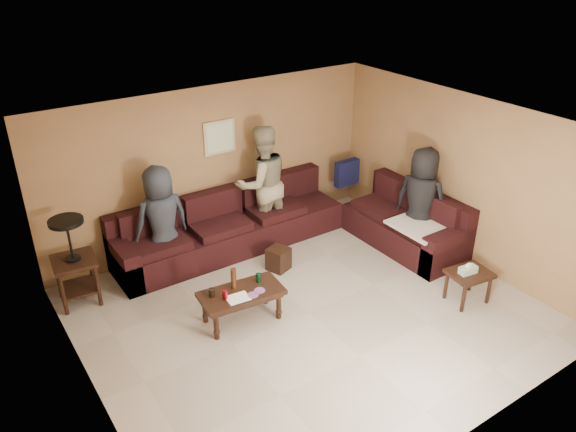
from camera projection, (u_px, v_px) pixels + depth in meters
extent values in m
plane|color=#ACA091|center=(309.00, 313.00, 7.39)|extent=(5.50, 5.50, 0.00)
cube|color=silver|center=(312.00, 135.00, 6.27)|extent=(5.50, 5.00, 0.10)
cube|color=#9E764B|center=(215.00, 166.00, 8.66)|extent=(5.50, 0.10, 2.50)
cube|color=#9E764B|center=(477.00, 339.00, 4.98)|extent=(5.50, 0.10, 2.50)
cube|color=#9E764B|center=(82.00, 305.00, 5.44)|extent=(0.10, 5.00, 2.50)
cube|color=#9E764B|center=(462.00, 179.00, 8.20)|extent=(0.10, 5.00, 2.50)
cube|color=black|center=(232.00, 235.00, 8.79)|extent=(3.70, 0.90, 0.45)
cube|color=black|center=(220.00, 202.00, 8.83)|extent=(3.70, 0.24, 0.45)
cube|color=black|center=(124.00, 263.00, 7.89)|extent=(0.24, 0.90, 0.63)
cube|color=black|center=(404.00, 232.00, 8.88)|extent=(0.90, 2.00, 0.45)
cube|color=black|center=(422.00, 202.00, 8.84)|extent=(0.24, 2.00, 0.45)
cube|color=black|center=(447.00, 251.00, 8.19)|extent=(0.90, 0.24, 0.63)
cube|color=#13153C|center=(347.00, 173.00, 9.71)|extent=(0.45, 0.14, 0.45)
cube|color=silver|center=(427.00, 224.00, 8.39)|extent=(1.00, 0.85, 0.04)
cube|color=black|center=(241.00, 293.00, 7.07)|extent=(1.10, 0.63, 0.06)
cube|color=black|center=(242.00, 297.00, 7.09)|extent=(1.01, 0.54, 0.05)
cylinder|color=black|center=(216.00, 326.00, 6.83)|extent=(0.07, 0.07, 0.38)
cylinder|color=black|center=(279.00, 306.00, 7.20)|extent=(0.07, 0.07, 0.38)
cylinder|color=black|center=(205.00, 309.00, 7.13)|extent=(0.07, 0.07, 0.38)
cylinder|color=black|center=(265.00, 291.00, 7.50)|extent=(0.07, 0.07, 0.38)
cylinder|color=#B1141D|center=(225.00, 295.00, 6.89)|extent=(0.07, 0.07, 0.12)
cylinder|color=#11632B|center=(258.00, 278.00, 7.22)|extent=(0.07, 0.07, 0.12)
cylinder|color=#3E1F0E|center=(234.00, 279.00, 7.06)|extent=(0.07, 0.07, 0.28)
cylinder|color=black|center=(212.00, 293.00, 6.93)|extent=(0.08, 0.08, 0.11)
cube|color=white|center=(238.00, 298.00, 6.92)|extent=(0.30, 0.25, 0.00)
cylinder|color=#C64671|center=(253.00, 295.00, 6.98)|extent=(0.14, 0.14, 0.01)
cylinder|color=#C64671|center=(260.00, 290.00, 7.07)|extent=(0.14, 0.14, 0.01)
cube|color=black|center=(74.00, 261.00, 7.33)|extent=(0.60, 0.60, 0.05)
cube|color=black|center=(79.00, 288.00, 7.52)|extent=(0.53, 0.53, 0.03)
cylinder|color=black|center=(63.00, 294.00, 7.21)|extent=(0.05, 0.05, 0.63)
cylinder|color=black|center=(98.00, 285.00, 7.39)|extent=(0.05, 0.05, 0.63)
cylinder|color=black|center=(58.00, 278.00, 7.56)|extent=(0.05, 0.05, 0.63)
cylinder|color=black|center=(92.00, 269.00, 7.74)|extent=(0.05, 0.05, 0.63)
cylinder|color=black|center=(73.00, 258.00, 7.31)|extent=(0.20, 0.20, 0.03)
cylinder|color=black|center=(69.00, 240.00, 7.19)|extent=(0.03, 0.03, 0.52)
cylinder|color=black|center=(66.00, 222.00, 7.07)|extent=(0.44, 0.44, 0.05)
cube|color=black|center=(470.00, 274.00, 7.44)|extent=(0.60, 0.52, 0.05)
cylinder|color=black|center=(463.00, 298.00, 7.32)|extent=(0.05, 0.05, 0.43)
cylinder|color=black|center=(489.00, 289.00, 7.49)|extent=(0.05, 0.05, 0.43)
cylinder|color=black|center=(446.00, 285.00, 7.59)|extent=(0.05, 0.05, 0.43)
cylinder|color=black|center=(471.00, 277.00, 7.76)|extent=(0.05, 0.05, 0.43)
cube|color=silver|center=(468.00, 270.00, 7.38)|extent=(0.25, 0.15, 0.10)
cube|color=white|center=(469.00, 265.00, 7.35)|extent=(0.06, 0.04, 0.05)
cube|color=black|center=(278.00, 259.00, 8.27)|extent=(0.37, 0.37, 0.34)
cube|color=tan|center=(219.00, 137.00, 8.49)|extent=(0.52, 0.03, 0.52)
cube|color=white|center=(220.00, 137.00, 8.48)|extent=(0.44, 0.01, 0.44)
imported|color=#282D38|center=(162.00, 221.00, 7.95)|extent=(0.81, 0.54, 1.64)
imported|color=#9C9274|center=(262.00, 184.00, 8.80)|extent=(0.96, 0.77, 1.89)
imported|color=black|center=(421.00, 201.00, 8.48)|extent=(0.79, 0.96, 1.68)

